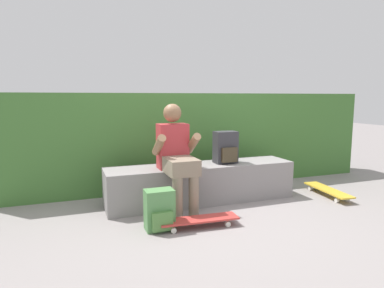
% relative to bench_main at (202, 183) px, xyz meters
% --- Properties ---
extents(ground_plane, '(24.00, 24.00, 0.00)m').
position_rel_bench_main_xyz_m(ground_plane, '(0.00, -0.42, -0.23)').
color(ground_plane, gray).
extents(bench_main, '(2.35, 0.51, 0.47)m').
position_rel_bench_main_xyz_m(bench_main, '(0.00, 0.00, 0.00)').
color(bench_main, gray).
rests_on(bench_main, ground).
extents(person_skater, '(0.49, 0.62, 1.22)m').
position_rel_bench_main_xyz_m(person_skater, '(-0.40, -0.22, 0.43)').
color(person_skater, '#B73338').
rests_on(person_skater, ground).
extents(skateboard_near_person, '(0.81, 0.25, 0.09)m').
position_rel_bench_main_xyz_m(skateboard_near_person, '(-0.34, -0.77, -0.16)').
color(skateboard_near_person, '#BC3833').
rests_on(skateboard_near_person, ground).
extents(skateboard_beside_bench, '(0.28, 0.82, 0.09)m').
position_rel_bench_main_xyz_m(skateboard_beside_bench, '(1.65, -0.37, -0.16)').
color(skateboard_beside_bench, gold).
rests_on(skateboard_beside_bench, ground).
extents(backpack_on_bench, '(0.28, 0.23, 0.40)m').
position_rel_bench_main_xyz_m(backpack_on_bench, '(0.32, -0.01, 0.43)').
color(backpack_on_bench, '#333338').
rests_on(backpack_on_bench, bench_main).
extents(backpack_on_ground, '(0.28, 0.23, 0.40)m').
position_rel_bench_main_xyz_m(backpack_on_ground, '(-0.72, -0.70, -0.04)').
color(backpack_on_ground, '#51894C').
rests_on(backpack_on_ground, ground).
extents(hedge_row, '(5.47, 0.62, 1.34)m').
position_rel_bench_main_xyz_m(hedge_row, '(0.25, 0.89, 0.44)').
color(hedge_row, '#3E6E30').
rests_on(hedge_row, ground).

